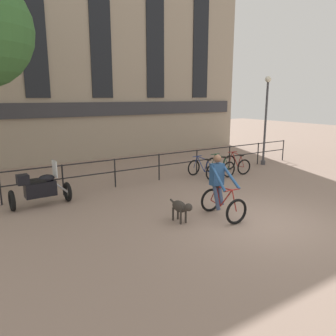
{
  "coord_description": "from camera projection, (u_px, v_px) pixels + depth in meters",
  "views": [
    {
      "loc": [
        -6.56,
        -5.52,
        3.25
      ],
      "look_at": [
        -1.1,
        2.86,
        1.05
      ],
      "focal_mm": 35.0,
      "sensor_mm": 36.0,
      "label": 1
    }
  ],
  "objects": [
    {
      "name": "cyclist_with_bike",
      "position": [
        220.0,
        189.0,
        8.93
      ],
      "size": [
        0.76,
        1.21,
        1.7
      ],
      "rotation": [
        0.0,
        0.0,
        -0.07
      ],
      "color": "black",
      "rests_on": "ground_plane"
    },
    {
      "name": "building_facade",
      "position": [
        98.0,
        44.0,
        16.46
      ],
      "size": [
        18.0,
        0.72,
        11.73
      ],
      "color": "gray",
      "rests_on": "ground_plane"
    },
    {
      "name": "ground_plane",
      "position": [
        261.0,
        221.0,
        8.71
      ],
      "size": [
        60.0,
        60.0,
        0.0
      ],
      "primitive_type": "plane",
      "color": "gray"
    },
    {
      "name": "parked_bicycle_near_lamp",
      "position": [
        203.0,
        169.0,
        13.24
      ],
      "size": [
        0.75,
        1.16,
        0.86
      ],
      "rotation": [
        0.0,
        0.0,
        3.23
      ],
      "color": "black",
      "rests_on": "ground_plane"
    },
    {
      "name": "parked_bicycle_mid_left",
      "position": [
        220.0,
        167.0,
        13.75
      ],
      "size": [
        0.67,
        1.12,
        0.86
      ],
      "rotation": [
        0.0,
        0.0,
        3.15
      ],
      "color": "black",
      "rests_on": "ground_plane"
    },
    {
      "name": "parked_motorcycle",
      "position": [
        40.0,
        188.0,
        9.78
      ],
      "size": [
        1.74,
        0.66,
        1.35
      ],
      "rotation": [
        0.0,
        0.0,
        1.6
      ],
      "color": "black",
      "rests_on": "ground_plane"
    },
    {
      "name": "street_lamp",
      "position": [
        266.0,
        116.0,
        15.41
      ],
      "size": [
        0.28,
        0.28,
        4.15
      ],
      "color": "#424247",
      "rests_on": "ground_plane"
    },
    {
      "name": "parked_bicycle_mid_right",
      "position": [
        236.0,
        164.0,
        14.25
      ],
      "size": [
        0.81,
        1.19,
        0.86
      ],
      "rotation": [
        0.0,
        0.0,
        3.0
      ],
      "color": "black",
      "rests_on": "ground_plane"
    },
    {
      "name": "canal_railing",
      "position": [
        159.0,
        162.0,
        12.82
      ],
      "size": [
        15.05,
        0.05,
        1.05
      ],
      "color": "black",
      "rests_on": "ground_plane"
    },
    {
      "name": "dog",
      "position": [
        181.0,
        207.0,
        8.53
      ],
      "size": [
        0.28,
        0.93,
        0.6
      ],
      "rotation": [
        0.0,
        0.0,
        0.05
      ],
      "color": "#332D28",
      "rests_on": "ground_plane"
    }
  ]
}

